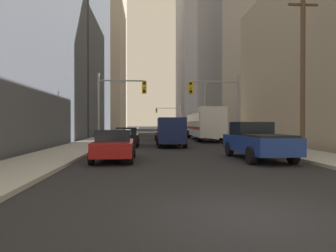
# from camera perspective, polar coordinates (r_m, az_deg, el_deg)

# --- Properties ---
(ground_plane) EXTENTS (400.00, 400.00, 0.00)m
(ground_plane) POSITION_cam_1_polar(r_m,az_deg,el_deg) (6.23, 15.44, -16.39)
(ground_plane) COLOR black
(sidewalk_left) EXTENTS (3.23, 160.00, 0.15)m
(sidewalk_left) POSITION_cam_1_polar(r_m,az_deg,el_deg) (55.86, -9.29, -1.35)
(sidewalk_left) COLOR #9E9E99
(sidewalk_left) RESTS_ON ground
(sidewalk_right) EXTENTS (3.23, 160.00, 0.15)m
(sidewalk_right) POSITION_cam_1_polar(r_m,az_deg,el_deg) (56.36, 4.87, -1.33)
(sidewalk_right) COLOR #9E9E99
(sidewalk_right) RESTS_ON ground
(city_bus) EXTENTS (2.90, 11.58, 3.40)m
(city_bus) POSITION_cam_1_polar(r_m,az_deg,el_deg) (33.12, 6.86, 0.64)
(city_bus) COLOR silver
(city_bus) RESTS_ON ground
(pickup_truck_blue) EXTENTS (2.20, 5.45, 1.90)m
(pickup_truck_blue) POSITION_cam_1_polar(r_m,az_deg,el_deg) (15.80, 16.54, -2.75)
(pickup_truck_blue) COLOR navy
(pickup_truck_blue) RESTS_ON ground
(cargo_van_navy) EXTENTS (2.16, 5.26, 2.26)m
(cargo_van_navy) POSITION_cam_1_polar(r_m,az_deg,el_deg) (23.71, 0.49, -0.82)
(cargo_van_navy) COLOR #141E4C
(cargo_van_navy) RESTS_ON ground
(sedan_red) EXTENTS (1.95, 4.24, 1.52)m
(sedan_red) POSITION_cam_1_polar(r_m,az_deg,el_deg) (14.78, -10.21, -3.58)
(sedan_red) COLOR maroon
(sedan_red) RESTS_ON ground
(sedan_black) EXTENTS (1.95, 4.21, 1.52)m
(sedan_black) POSITION_cam_1_polar(r_m,az_deg,el_deg) (24.17, -7.85, -2.02)
(sedan_black) COLOR black
(sedan_black) RESTS_ON ground
(sedan_maroon) EXTENTS (1.95, 4.21, 1.52)m
(sedan_maroon) POSITION_cam_1_polar(r_m,az_deg,el_deg) (32.41, -0.73, -1.40)
(sedan_maroon) COLOR maroon
(sedan_maroon) RESTS_ON ground
(sedan_beige) EXTENTS (1.95, 4.22, 1.52)m
(sedan_beige) POSITION_cam_1_polar(r_m,az_deg,el_deg) (43.03, 2.97, -0.95)
(sedan_beige) COLOR #C6B793
(sedan_beige) RESTS_ON ground
(sedan_silver) EXTENTS (1.95, 4.22, 1.52)m
(sedan_silver) POSITION_cam_1_polar(r_m,az_deg,el_deg) (59.83, 0.96, -0.56)
(sedan_silver) COLOR #B7BABF
(sedan_silver) RESTS_ON ground
(traffic_signal_near_left) EXTENTS (4.04, 0.44, 6.00)m
(traffic_signal_near_left) POSITION_cam_1_polar(r_m,az_deg,el_deg) (25.32, -9.18, 5.52)
(traffic_signal_near_left) COLOR gray
(traffic_signal_near_left) RESTS_ON ground
(traffic_signal_near_right) EXTENTS (4.42, 0.44, 6.00)m
(traffic_signal_near_right) POSITION_cam_1_polar(r_m,az_deg,el_deg) (25.93, 9.22, 5.44)
(traffic_signal_near_right) COLOR gray
(traffic_signal_near_right) RESTS_ON ground
(traffic_signal_far_right) EXTENTS (5.76, 0.44, 6.00)m
(traffic_signal_far_right) POSITION_cam_1_polar(r_m,az_deg,el_deg) (68.70, 0.25, 2.37)
(traffic_signal_far_right) COLOR gray
(traffic_signal_far_right) RESTS_ON ground
(utility_pole_right) EXTENTS (2.20, 0.28, 10.23)m
(utility_pole_right) POSITION_cam_1_polar(r_m,az_deg,el_deg) (19.72, 24.30, 10.88)
(utility_pole_right) COLOR brown
(utility_pole_right) RESTS_ON ground
(street_lamp_right) EXTENTS (2.49, 0.32, 7.50)m
(street_lamp_right) POSITION_cam_1_polar(r_m,az_deg,el_deg) (41.04, 6.48, 4.26)
(street_lamp_right) COLOR gray
(street_lamp_right) RESTS_ON ground
(building_left_mid_office) EXTENTS (25.30, 23.87, 33.16)m
(building_left_mid_office) POSITION_cam_1_polar(r_m,az_deg,el_deg) (58.37, -25.30, 15.05)
(building_left_mid_office) COLOR #4C515B
(building_left_mid_office) RESTS_ON ground
(building_left_far_tower) EXTENTS (17.14, 28.10, 48.58)m
(building_left_far_tower) POSITION_cam_1_polar(r_m,az_deg,el_deg) (97.94, -13.52, 13.69)
(building_left_far_tower) COLOR #B7A893
(building_left_far_tower) RESTS_ON ground
(building_right_mid_block) EXTENTS (15.29, 20.68, 28.33)m
(building_right_mid_block) POSITION_cam_1_polar(r_m,az_deg,el_deg) (57.06, 15.24, 12.92)
(building_right_mid_block) COLOR gray
(building_right_mid_block) RESTS_ON ground
(building_right_far_highrise) EXTENTS (23.79, 25.04, 47.59)m
(building_right_far_highrise) POSITION_cam_1_polar(r_m,az_deg,el_deg) (102.51, 9.00, 12.81)
(building_right_far_highrise) COLOR #93939E
(building_right_far_highrise) RESTS_ON ground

